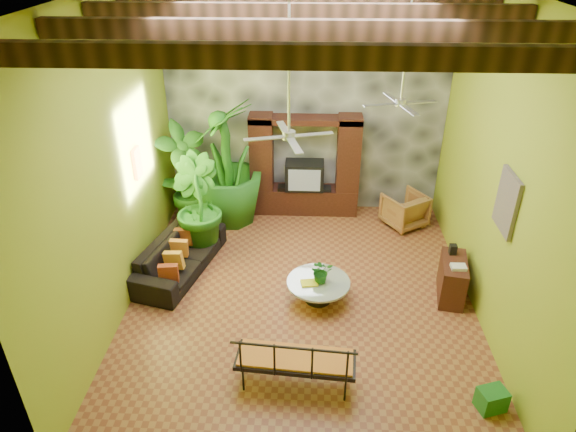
{
  "coord_description": "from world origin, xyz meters",
  "views": [
    {
      "loc": [
        0.08,
        -7.24,
        5.81
      ],
      "look_at": [
        -0.24,
        0.2,
        1.54
      ],
      "focal_mm": 32.0,
      "sensor_mm": 36.0,
      "label": 1
    }
  ],
  "objects_px": {
    "tall_plant_c": "(227,163)",
    "green_bin": "(492,399)",
    "wicker_armchair": "(404,210)",
    "ceiling_fan_front": "(289,121)",
    "tall_plant_b": "(196,206)",
    "ceiling_fan_back": "(402,90)",
    "tall_plant_a": "(186,175)",
    "entertainment_center": "(305,173)",
    "side_console": "(452,279)",
    "sofa": "(180,255)",
    "iron_bench": "(295,360)",
    "coffee_table": "(318,288)"
  },
  "relations": [
    {
      "from": "side_console",
      "to": "ceiling_fan_back",
      "type": "bearing_deg",
      "value": 144.75
    },
    {
      "from": "entertainment_center",
      "to": "green_bin",
      "type": "xyz_separation_m",
      "value": [
        2.65,
        -5.45,
        -0.8
      ]
    },
    {
      "from": "wicker_armchair",
      "to": "green_bin",
      "type": "height_order",
      "value": "wicker_armchair"
    },
    {
      "from": "ceiling_fan_front",
      "to": "tall_plant_c",
      "type": "distance_m",
      "value": 3.99
    },
    {
      "from": "tall_plant_a",
      "to": "green_bin",
      "type": "height_order",
      "value": "tall_plant_a"
    },
    {
      "from": "ceiling_fan_back",
      "to": "tall_plant_b",
      "type": "distance_m",
      "value": 4.42
    },
    {
      "from": "entertainment_center",
      "to": "tall_plant_c",
      "type": "relative_size",
      "value": 0.88
    },
    {
      "from": "tall_plant_a",
      "to": "side_console",
      "type": "height_order",
      "value": "tall_plant_a"
    },
    {
      "from": "wicker_armchair",
      "to": "side_console",
      "type": "height_order",
      "value": "wicker_armchair"
    },
    {
      "from": "wicker_armchair",
      "to": "tall_plant_c",
      "type": "distance_m",
      "value": 3.97
    },
    {
      "from": "coffee_table",
      "to": "side_console",
      "type": "bearing_deg",
      "value": 5.18
    },
    {
      "from": "iron_bench",
      "to": "tall_plant_c",
      "type": "bearing_deg",
      "value": 113.42
    },
    {
      "from": "ceiling_fan_front",
      "to": "iron_bench",
      "type": "xyz_separation_m",
      "value": [
        0.16,
        -1.66,
        -2.87
      ]
    },
    {
      "from": "ceiling_fan_front",
      "to": "ceiling_fan_back",
      "type": "xyz_separation_m",
      "value": [
        1.8,
        1.6,
        0.0
      ]
    },
    {
      "from": "tall_plant_c",
      "to": "iron_bench",
      "type": "relative_size",
      "value": 1.57
    },
    {
      "from": "entertainment_center",
      "to": "wicker_armchair",
      "type": "distance_m",
      "value": 2.33
    },
    {
      "from": "ceiling_fan_back",
      "to": "side_console",
      "type": "height_order",
      "value": "ceiling_fan_back"
    },
    {
      "from": "iron_bench",
      "to": "tall_plant_a",
      "type": "bearing_deg",
      "value": 123.19
    },
    {
      "from": "ceiling_fan_back",
      "to": "sofa",
      "type": "relative_size",
      "value": 0.81
    },
    {
      "from": "ceiling_fan_back",
      "to": "iron_bench",
      "type": "relative_size",
      "value": 1.08
    },
    {
      "from": "sofa",
      "to": "iron_bench",
      "type": "xyz_separation_m",
      "value": [
        2.28,
        -2.77,
        0.19
      ]
    },
    {
      "from": "side_console",
      "to": "wicker_armchair",
      "type": "bearing_deg",
      "value": 110.45
    },
    {
      "from": "iron_bench",
      "to": "ceiling_fan_front",
      "type": "bearing_deg",
      "value": 100.41
    },
    {
      "from": "tall_plant_a",
      "to": "entertainment_center",
      "type": "bearing_deg",
      "value": 12.98
    },
    {
      "from": "sofa",
      "to": "side_console",
      "type": "relative_size",
      "value": 2.51
    },
    {
      "from": "ceiling_fan_front",
      "to": "tall_plant_c",
      "type": "relative_size",
      "value": 0.68
    },
    {
      "from": "sofa",
      "to": "tall_plant_a",
      "type": "height_order",
      "value": "tall_plant_a"
    },
    {
      "from": "wicker_armchair",
      "to": "tall_plant_c",
      "type": "relative_size",
      "value": 0.3
    },
    {
      "from": "ceiling_fan_back",
      "to": "wicker_armchair",
      "type": "height_order",
      "value": "ceiling_fan_back"
    },
    {
      "from": "tall_plant_a",
      "to": "green_bin",
      "type": "bearing_deg",
      "value": -43.2
    },
    {
      "from": "entertainment_center",
      "to": "iron_bench",
      "type": "distance_m",
      "value": 5.21
    },
    {
      "from": "tall_plant_c",
      "to": "green_bin",
      "type": "bearing_deg",
      "value": -49.46
    },
    {
      "from": "iron_bench",
      "to": "green_bin",
      "type": "bearing_deg",
      "value": -0.54
    },
    {
      "from": "tall_plant_b",
      "to": "coffee_table",
      "type": "height_order",
      "value": "tall_plant_b"
    },
    {
      "from": "entertainment_center",
      "to": "side_console",
      "type": "xyz_separation_m",
      "value": [
        2.65,
        -3.0,
        -0.6
      ]
    },
    {
      "from": "ceiling_fan_front",
      "to": "tall_plant_a",
      "type": "bearing_deg",
      "value": 128.25
    },
    {
      "from": "ceiling_fan_front",
      "to": "sofa",
      "type": "distance_m",
      "value": 3.89
    },
    {
      "from": "entertainment_center",
      "to": "ceiling_fan_back",
      "type": "xyz_separation_m",
      "value": [
        1.6,
        -1.94,
        2.44
      ]
    },
    {
      "from": "coffee_table",
      "to": "green_bin",
      "type": "distance_m",
      "value": 3.24
    },
    {
      "from": "wicker_armchair",
      "to": "tall_plant_c",
      "type": "xyz_separation_m",
      "value": [
        -3.84,
        0.09,
        0.99
      ]
    },
    {
      "from": "entertainment_center",
      "to": "green_bin",
      "type": "height_order",
      "value": "entertainment_center"
    },
    {
      "from": "sofa",
      "to": "tall_plant_c",
      "type": "relative_size",
      "value": 0.85
    },
    {
      "from": "green_bin",
      "to": "tall_plant_a",
      "type": "bearing_deg",
      "value": 136.8
    },
    {
      "from": "ceiling_fan_front",
      "to": "tall_plant_b",
      "type": "xyz_separation_m",
      "value": [
        -1.9,
        1.87,
        -2.4
      ]
    },
    {
      "from": "wicker_armchair",
      "to": "ceiling_fan_front",
      "type": "bearing_deg",
      "value": 19.55
    },
    {
      "from": "tall_plant_c",
      "to": "coffee_table",
      "type": "height_order",
      "value": "tall_plant_c"
    },
    {
      "from": "entertainment_center",
      "to": "sofa",
      "type": "height_order",
      "value": "entertainment_center"
    },
    {
      "from": "ceiling_fan_back",
      "to": "green_bin",
      "type": "distance_m",
      "value": 4.89
    },
    {
      "from": "sofa",
      "to": "tall_plant_c",
      "type": "distance_m",
      "value": 2.35
    },
    {
      "from": "tall_plant_a",
      "to": "tall_plant_b",
      "type": "height_order",
      "value": "tall_plant_a"
    }
  ]
}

